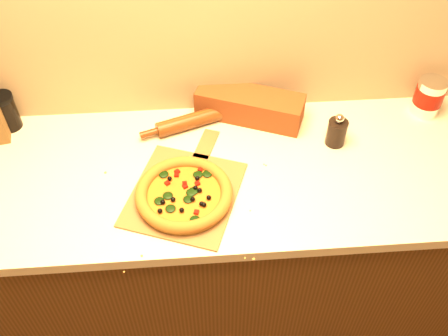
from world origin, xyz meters
TOP-DOWN VIEW (x-y plane):
  - cabinet at (0.00, 1.43)m, footprint 2.80×0.65m
  - countertop at (0.00, 1.43)m, footprint 2.84×0.68m
  - pizza_peel at (-0.04, 1.34)m, footprint 0.43×0.53m
  - pizza at (-0.05, 1.30)m, footprint 0.31×0.31m
  - pepper_grinder at (0.49, 1.52)m, footprint 0.07×0.07m
  - rolling_pin at (-0.00, 1.65)m, footprint 0.39×0.16m
  - coffee_canister at (0.86, 1.66)m, footprint 0.10×0.10m
  - bread_bag at (0.20, 1.69)m, footprint 0.41×0.26m
  - dark_jar at (-0.67, 1.70)m, footprint 0.09×0.09m

SIDE VIEW (x-z plane):
  - cabinet at x=0.00m, z-range 0.00..0.86m
  - countertop at x=0.00m, z-range 0.86..0.90m
  - pizza_peel at x=-0.04m, z-range 0.90..0.91m
  - pizza at x=-0.05m, z-range 0.91..0.95m
  - rolling_pin at x=0.00m, z-range 0.90..0.96m
  - pepper_grinder at x=0.49m, z-range 0.89..1.02m
  - bread_bag at x=0.20m, z-range 0.90..1.01m
  - dark_jar at x=-0.67m, z-range 0.90..1.04m
  - coffee_canister at x=0.86m, z-range 0.90..1.04m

